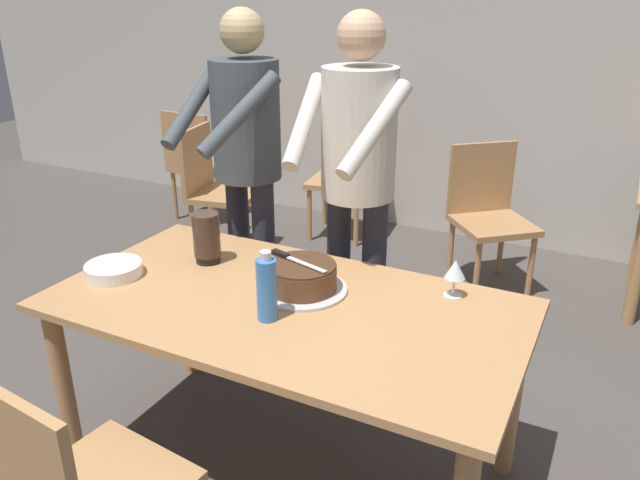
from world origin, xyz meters
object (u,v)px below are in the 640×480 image
at_px(person_cutting_cake, 357,169).
at_px(background_chair_0, 488,211).
at_px(background_chair_1, 215,186).
at_px(main_dining_table, 285,327).
at_px(wine_glass_near, 455,270).
at_px(cake_knife, 288,257).
at_px(plate_stack, 114,270).
at_px(cake_on_platter, 302,278).
at_px(background_chair_3, 350,175).
at_px(water_bottle, 267,288).
at_px(person_standing_beside, 246,152).
at_px(hurricane_lamp, 207,237).
at_px(background_chair_2, 198,161).

height_order(person_cutting_cake, background_chair_0, person_cutting_cake).
height_order(background_chair_0, background_chair_1, same).
relative_size(main_dining_table, wine_glass_near, 11.81).
bearing_deg(background_chair_1, person_cutting_cake, -34.12).
bearing_deg(cake_knife, background_chair_1, 133.51).
bearing_deg(plate_stack, cake_on_platter, 16.78).
bearing_deg(background_chair_3, person_cutting_cake, -65.00).
height_order(main_dining_table, cake_knife, cake_knife).
distance_m(water_bottle, person_standing_beside, 1.05).
relative_size(plate_stack, wine_glass_near, 1.53).
bearing_deg(cake_on_platter, water_bottle, -90.98).
height_order(person_cutting_cake, person_standing_beside, same).
distance_m(water_bottle, background_chair_3, 2.68).
bearing_deg(water_bottle, wine_glass_near, 41.06).
distance_m(water_bottle, hurricane_lamp, 0.55).
distance_m(main_dining_table, water_bottle, 0.25).
relative_size(cake_on_platter, water_bottle, 1.36).
height_order(cake_knife, person_standing_beside, person_standing_beside).
height_order(hurricane_lamp, person_standing_beside, person_standing_beside).
relative_size(main_dining_table, background_chair_2, 1.89).
relative_size(water_bottle, hurricane_lamp, 1.19).
bearing_deg(background_chair_0, cake_on_platter, -98.12).
relative_size(wine_glass_near, background_chair_3, 0.16).
relative_size(main_dining_table, water_bottle, 6.80).
distance_m(cake_on_platter, water_bottle, 0.24).
bearing_deg(person_standing_beside, background_chair_2, 134.59).
distance_m(water_bottle, background_chair_2, 3.14).
bearing_deg(background_chair_3, person_standing_beside, -82.62).
distance_m(plate_stack, background_chair_2, 2.69).
bearing_deg(cake_knife, background_chair_2, 134.40).
height_order(main_dining_table, person_standing_beside, person_standing_beside).
relative_size(cake_knife, person_standing_beside, 0.15).
xyz_separation_m(wine_glass_near, person_standing_beside, (-1.13, 0.37, 0.22)).
distance_m(cake_knife, background_chair_2, 2.91).
bearing_deg(wine_glass_near, background_chair_0, 97.85).
bearing_deg(water_bottle, person_cutting_cake, 91.71).
relative_size(hurricane_lamp, background_chair_0, 0.23).
bearing_deg(person_standing_beside, plate_stack, -97.35).
relative_size(person_standing_beside, background_chair_0, 1.91).
bearing_deg(main_dining_table, wine_glass_near, 31.21).
bearing_deg(background_chair_2, cake_knife, -45.60).
distance_m(person_cutting_cake, background_chair_2, 2.63).
bearing_deg(background_chair_3, main_dining_table, -71.04).
xyz_separation_m(background_chair_1, background_chair_2, (-0.51, 0.48, 0.00)).
height_order(cake_knife, hurricane_lamp, hurricane_lamp).
bearing_deg(background_chair_0, person_standing_beside, -123.45).
relative_size(cake_knife, background_chair_1, 0.30).
bearing_deg(cake_knife, cake_on_platter, -16.01).
bearing_deg(main_dining_table, background_chair_0, 81.93).
height_order(hurricane_lamp, background_chair_2, hurricane_lamp).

